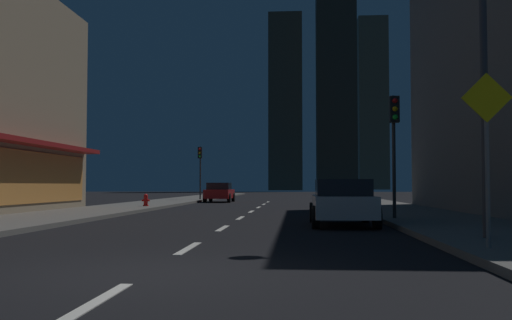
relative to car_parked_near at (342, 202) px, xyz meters
The scene contains 15 objects.
ground_plane 22.46m from the car_parked_near, 99.23° to the left, with size 78.00×136.00×0.10m, color black.
sidewalk_right 22.43m from the car_parked_near, 81.28° to the left, with size 4.00×76.00×0.15m, color #605E59.
sidewalk_left 24.57m from the car_parked_near, 115.57° to the left, with size 4.00×76.00×0.15m, color #605E59.
lane_marking_center 7.34m from the car_parked_near, 119.53° to the left, with size 0.16×38.60×0.01m.
skyscraper_distant_tall 124.73m from the car_parked_near, 91.95° to the left, with size 8.38×5.79×44.37m, color #403D30.
skyscraper_distant_mid 107.00m from the car_parked_near, 86.08° to the left, with size 8.25×6.76×69.84m, color #2E2C23.
skyscraper_distant_short 152.70m from the car_parked_near, 81.95° to the left, with size 8.62×5.93×50.85m, color brown.
skyscraper_distant_slender 127.57m from the car_parked_near, 72.82° to the left, with size 8.51×7.61×64.37m, color #2E2B22.
car_parked_near is the anchor object (origin of this frame).
car_parked_far 25.09m from the car_parked_near, 106.67° to the left, with size 1.98×4.24×1.45m.
fire_hydrant_far_left 15.19m from the car_parked_near, 128.74° to the left, with size 0.42×0.30×0.65m.
traffic_light_near_right 3.48m from the car_parked_near, 39.54° to the left, with size 0.32×0.48×4.20m.
traffic_light_far_left 28.09m from the car_parked_near, 108.98° to the left, with size 0.32×0.48×4.20m.
street_lamp_right 7.23m from the car_parked_near, 72.10° to the right, with size 1.96×0.56×6.58m.
pedestrian_crossing_sign 7.82m from the car_parked_near, 74.98° to the right, with size 0.91×0.08×3.15m.
Camera 1 is at (2.17, -8.00, 1.27)m, focal length 39.52 mm.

